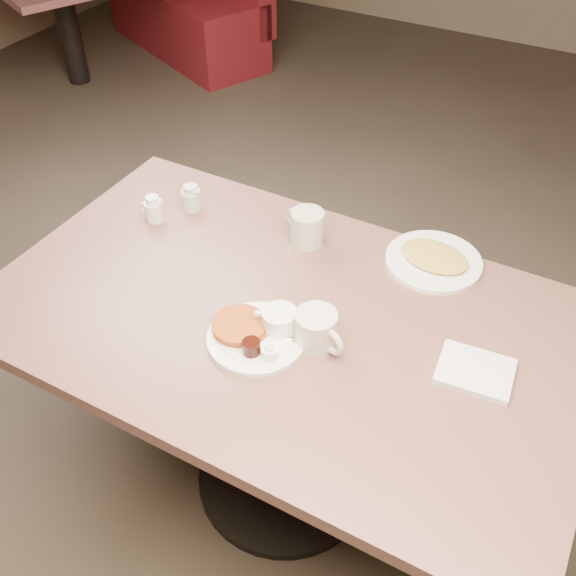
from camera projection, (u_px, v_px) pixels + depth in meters
The scene contains 9 objects.
room at pixel (283, 60), 1.20m from camera, with size 7.04×8.04×2.84m.
diner_table at pixel (284, 359), 1.75m from camera, with size 1.50×0.90×0.75m.
main_plate at pixel (259, 332), 1.56m from camera, with size 0.32×0.31×0.07m.
coffee_mug_near at pixel (317, 329), 1.53m from camera, with size 0.15×0.13×0.09m.
napkin at pixel (475, 372), 1.48m from camera, with size 0.18×0.15×0.02m.
coffee_mug_far at pixel (306, 227), 1.82m from camera, with size 0.14×0.12×0.10m.
creamer_left at pixel (154, 209), 1.90m from camera, with size 0.08×0.06×0.08m.
creamer_right at pixel (191, 198), 1.95m from camera, with size 0.08×0.07×0.08m.
hash_plate at pixel (434, 260), 1.77m from camera, with size 0.29×0.29×0.04m.
Camera 1 is at (0.57, -1.02, 1.89)m, focal length 40.77 mm.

